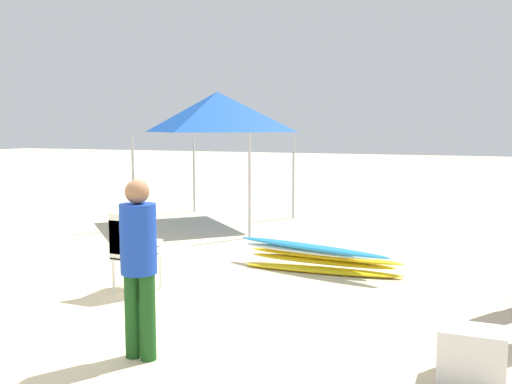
{
  "coord_description": "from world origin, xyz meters",
  "views": [
    {
      "loc": [
        3.77,
        -4.48,
        2.06
      ],
      "look_at": [
        0.81,
        2.75,
        1.17
      ],
      "focal_mm": 39.44,
      "sensor_mm": 36.0,
      "label": 1
    }
  ],
  "objects_px": {
    "stacked_plastic_chairs": "(132,245)",
    "cooler_box": "(471,354)",
    "surfboard_pile": "(317,257)",
    "popup_canopy": "(217,112)",
    "lifeguard_near_left": "(139,258)"
  },
  "relations": [
    {
      "from": "surfboard_pile",
      "to": "popup_canopy",
      "type": "bearing_deg",
      "value": 134.84
    },
    {
      "from": "surfboard_pile",
      "to": "popup_canopy",
      "type": "distance_m",
      "value": 4.97
    },
    {
      "from": "popup_canopy",
      "to": "cooler_box",
      "type": "xyz_separation_m",
      "value": [
        5.31,
        -6.13,
        -2.18
      ]
    },
    {
      "from": "surfboard_pile",
      "to": "popup_canopy",
      "type": "xyz_separation_m",
      "value": [
        -3.14,
        3.16,
        2.2
      ]
    },
    {
      "from": "lifeguard_near_left",
      "to": "cooler_box",
      "type": "bearing_deg",
      "value": 13.34
    },
    {
      "from": "stacked_plastic_chairs",
      "to": "cooler_box",
      "type": "height_order",
      "value": "stacked_plastic_chairs"
    },
    {
      "from": "stacked_plastic_chairs",
      "to": "cooler_box",
      "type": "xyz_separation_m",
      "value": [
        3.99,
        -1.03,
        -0.39
      ]
    },
    {
      "from": "surfboard_pile",
      "to": "cooler_box",
      "type": "relative_size",
      "value": 4.88
    },
    {
      "from": "cooler_box",
      "to": "surfboard_pile",
      "type": "bearing_deg",
      "value": 126.1
    },
    {
      "from": "stacked_plastic_chairs",
      "to": "cooler_box",
      "type": "distance_m",
      "value": 4.14
    },
    {
      "from": "lifeguard_near_left",
      "to": "popup_canopy",
      "type": "distance_m",
      "value": 7.39
    },
    {
      "from": "stacked_plastic_chairs",
      "to": "lifeguard_near_left",
      "type": "relative_size",
      "value": 0.63
    },
    {
      "from": "lifeguard_near_left",
      "to": "stacked_plastic_chairs",
      "type": "bearing_deg",
      "value": 126.35
    },
    {
      "from": "lifeguard_near_left",
      "to": "popup_canopy",
      "type": "relative_size",
      "value": 0.57
    },
    {
      "from": "surfboard_pile",
      "to": "popup_canopy",
      "type": "height_order",
      "value": "popup_canopy"
    }
  ]
}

